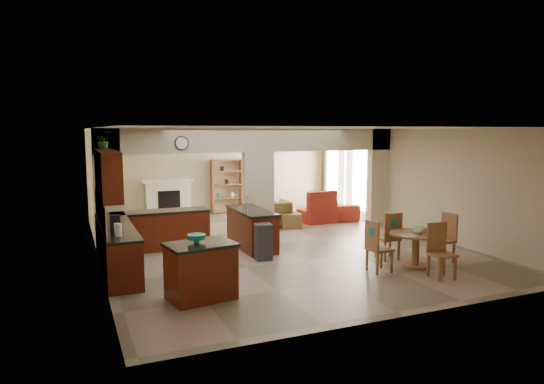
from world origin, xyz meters
name	(u,v)px	position (x,y,z in m)	size (l,w,h in m)	color
floor	(273,244)	(0.00, 0.00, 0.00)	(10.00, 10.00, 0.00)	gray
ceiling	(273,128)	(0.00, 0.00, 2.80)	(10.00, 10.00, 0.00)	white
wall_back	(215,171)	(0.00, 5.00, 1.40)	(8.00, 8.00, 0.00)	#C7B691
wall_front	(408,224)	(0.00, -5.00, 1.40)	(8.00, 8.00, 0.00)	#C7B691
wall_left	(96,196)	(-4.00, 0.00, 1.40)	(10.00, 10.00, 0.00)	#C7B691
wall_right	(409,180)	(4.00, 0.00, 1.40)	(10.00, 10.00, 0.00)	#C7B691
partition_left_pier	(108,190)	(-3.70, 1.00, 1.40)	(0.60, 0.25, 2.80)	#C7B691
partition_center_pier	(258,194)	(0.00, 1.00, 1.10)	(0.80, 0.25, 2.20)	#C7B691
partition_right_pier	(378,178)	(3.70, 1.00, 1.40)	(0.60, 0.25, 2.80)	#C7B691
partition_header	(258,140)	(0.00, 1.00, 2.50)	(8.00, 0.25, 0.60)	#C7B691
kitchen_counter	(136,239)	(-3.26, -0.25, 0.46)	(2.52, 3.29, 1.48)	#401007
upper_cabinets	(107,174)	(-3.82, -0.80, 1.92)	(0.35, 2.40, 0.90)	#401007
peninsula	(252,229)	(-0.60, -0.11, 0.46)	(0.70, 1.85, 0.91)	#401007
wall_clock	(182,143)	(-2.00, 0.85, 2.45)	(0.34, 0.34, 0.03)	#452117
rug	(283,225)	(1.20, 2.10, 0.01)	(1.60, 1.30, 0.01)	brown
fireplace	(168,198)	(-1.60, 4.83, 0.61)	(1.60, 0.35, 1.20)	white
shelving_unit	(227,186)	(0.35, 4.82, 0.90)	(1.00, 0.32, 1.80)	brown
window_a	(361,180)	(3.97, 2.30, 1.20)	(0.02, 0.90, 1.90)	white
window_b	(333,175)	(3.97, 4.00, 1.20)	(0.02, 0.90, 1.90)	white
glazed_door	(346,182)	(3.97, 3.15, 1.05)	(0.02, 0.70, 2.10)	white
drape_a_left	(371,182)	(3.93, 1.70, 1.20)	(0.10, 0.28, 2.30)	#3C1918
drape_a_right	(349,178)	(3.93, 2.90, 1.20)	(0.10, 0.28, 2.30)	#3C1918
drape_b_left	(341,177)	(3.93, 3.40, 1.20)	(0.10, 0.28, 2.30)	#3C1918
drape_b_right	(324,174)	(3.93, 4.60, 1.20)	(0.10, 0.28, 2.30)	#3C1918
ceiling_fan	(280,137)	(1.50, 3.00, 2.56)	(1.00, 1.00, 0.10)	white
kitchen_island	(201,271)	(-2.59, -3.06, 0.47)	(1.18, 0.93, 0.93)	#401007
teal_bowl	(197,238)	(-2.64, -3.00, 1.00)	(0.30, 0.30, 0.14)	#148F83
trash_can	(263,243)	(-0.76, -1.23, 0.36)	(0.34, 0.29, 0.72)	#2A292C
dining_table	(416,244)	(1.87, -2.94, 0.48)	(1.04, 1.04, 0.71)	brown
fruit_bowl	(420,230)	(1.89, -3.01, 0.78)	(0.27, 0.27, 0.14)	#7DC029
sofa	(332,205)	(3.30, 2.94, 0.36)	(0.96, 2.45, 0.72)	maroon
chaise	(317,216)	(2.33, 2.11, 0.19)	(0.97, 0.80, 0.39)	maroon
armchair	(274,213)	(0.90, 2.06, 0.38)	(0.81, 0.83, 0.76)	maroon
ottoman	(290,220)	(1.24, 1.70, 0.21)	(0.57, 0.57, 0.41)	maroon
plant	(104,140)	(-3.82, -0.16, 2.55)	(0.32, 0.28, 0.36)	#134915
chair_north	(390,234)	(1.73, -2.28, 0.55)	(0.45, 0.45, 1.02)	brown
chair_east	(445,236)	(2.73, -2.82, 0.55)	(0.45, 0.45, 1.02)	brown
chair_south	(440,248)	(1.84, -3.64, 0.55)	(0.47, 0.47, 1.02)	brown
chair_west	(376,244)	(0.92, -2.93, 0.55)	(0.44, 0.43, 1.02)	brown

